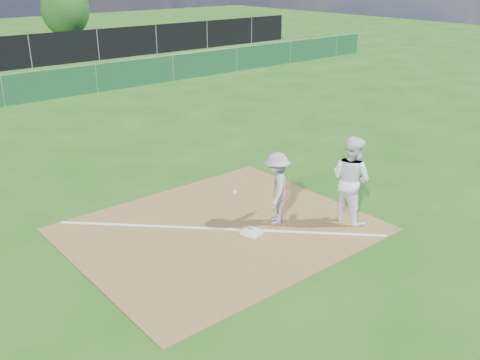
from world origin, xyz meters
name	(u,v)px	position (x,y,z in m)	size (l,w,h in m)	color
ground	(54,135)	(0.00, 10.00, 0.00)	(90.00, 90.00, 0.00)	#1E4F11
infield_dirt	(220,229)	(0.00, 1.00, 0.01)	(6.00, 5.00, 0.02)	brown
foul_line	(220,229)	(0.00, 1.00, 0.03)	(0.08, 7.00, 0.01)	white
green_fence	(3,92)	(0.00, 15.00, 0.60)	(44.00, 0.05, 1.20)	#103D21
first_base	(252,233)	(0.37, 0.39, 0.06)	(0.36, 0.36, 0.08)	silver
play_at_first	(276,188)	(1.15, 0.50, 0.81)	(2.02, 1.13, 1.59)	#A9A9AB
runner	(351,179)	(2.46, -0.43, 0.96)	(0.94, 0.73, 1.93)	white
car_right	(10,45)	(4.67, 28.41, 0.60)	(1.67, 4.10, 1.19)	black
tree_right	(65,9)	(10.80, 33.98, 2.19)	(3.58, 3.58, 4.25)	#382316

